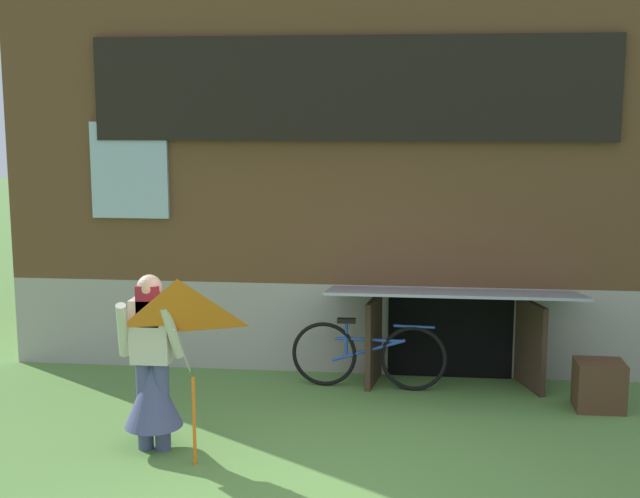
{
  "coord_description": "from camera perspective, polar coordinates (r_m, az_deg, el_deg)",
  "views": [
    {
      "loc": [
        0.69,
        -6.5,
        3.01
      ],
      "look_at": [
        -0.17,
        1.43,
        1.71
      ],
      "focal_mm": 47.88,
      "sensor_mm": 36.0,
      "label": 1
    }
  ],
  "objects": [
    {
      "name": "kite",
      "position": [
        7.06,
        -9.44,
        -4.98
      ],
      "size": [
        0.88,
        0.81,
        1.59
      ],
      "color": "orange",
      "rests_on": "ground_plane"
    },
    {
      "name": "bicycle_blue",
      "position": [
        9.37,
        3.24,
        -7.08
      ],
      "size": [
        1.7,
        0.16,
        0.77
      ],
      "rotation": [
        0.0,
        0.0,
        -0.07
      ],
      "color": "black",
      "rests_on": "ground_plane"
    },
    {
      "name": "log_house",
      "position": [
        12.18,
        2.99,
        7.66
      ],
      "size": [
        8.03,
        6.43,
        5.34
      ],
      "color": "#9E998E",
      "rests_on": "ground_plane"
    },
    {
      "name": "wooden_crate",
      "position": [
        9.21,
        18.15,
        -8.66
      ],
      "size": [
        0.48,
        0.41,
        0.5
      ],
      "primitive_type": "cube",
      "color": "#4C331E",
      "rests_on": "ground_plane"
    },
    {
      "name": "ground_plane",
      "position": [
        7.2,
        0.15,
        -15.47
      ],
      "size": [
        60.0,
        60.0,
        0.0
      ],
      "primitive_type": "plane",
      "color": "#56843D"
    },
    {
      "name": "person",
      "position": [
        7.78,
        -11.15,
        -8.4
      ],
      "size": [
        0.61,
        0.52,
        1.6
      ],
      "rotation": [
        0.0,
        0.0,
        -0.03
      ],
      "color": "#474C75",
      "rests_on": "ground_plane"
    }
  ]
}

